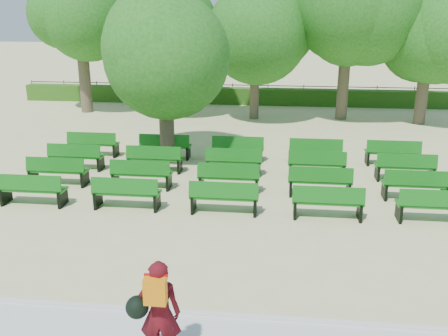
# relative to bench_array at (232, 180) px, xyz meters

# --- Properties ---
(ground) EXTENTS (120.00, 120.00, 0.00)m
(ground) POSITION_rel_bench_array_xyz_m (-0.29, -0.91, -0.09)
(ground) COLOR #CAC385
(curb) EXTENTS (30.00, 0.12, 0.10)m
(curb) POSITION_rel_bench_array_xyz_m (-0.29, -7.16, -0.04)
(curb) COLOR silver
(curb) RESTS_ON ground
(hedge) EXTENTS (26.00, 0.70, 0.90)m
(hedge) POSITION_rel_bench_array_xyz_m (-0.29, 13.09, 0.36)
(hedge) COLOR #2D5D18
(hedge) RESTS_ON ground
(fence) EXTENTS (26.00, 0.10, 1.02)m
(fence) POSITION_rel_bench_array_xyz_m (-0.29, 13.49, -0.09)
(fence) COLOR black
(fence) RESTS_ON ground
(tree_line) EXTENTS (21.80, 6.80, 7.04)m
(tree_line) POSITION_rel_bench_array_xyz_m (-0.29, 9.09, -0.09)
(tree_line) COLOR #25691C
(tree_line) RESTS_ON ground
(bench_array) EXTENTS (1.84, 0.59, 1.16)m
(bench_array) POSITION_rel_bench_array_xyz_m (0.00, 0.00, 0.00)
(bench_array) COLOR #116314
(bench_array) RESTS_ON ground
(tree_among) EXTENTS (4.59, 4.59, 6.17)m
(tree_among) POSITION_rel_bench_array_xyz_m (-2.54, 2.15, 3.98)
(tree_among) COLOR brown
(tree_among) RESTS_ON ground
(person) EXTENTS (0.83, 0.51, 1.74)m
(person) POSITION_rel_bench_array_xyz_m (-0.30, -8.47, 0.87)
(person) COLOR #4A0A12
(person) RESTS_ON ground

